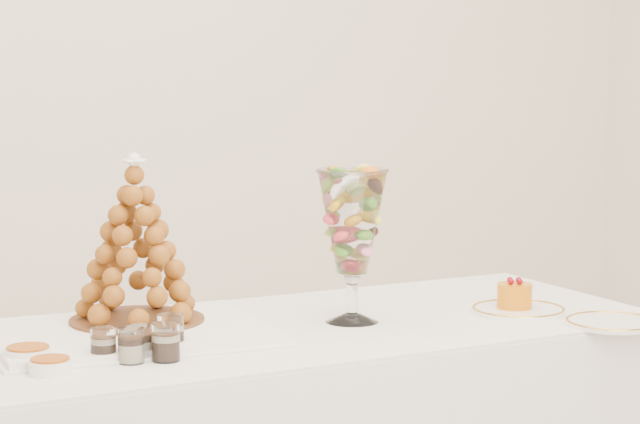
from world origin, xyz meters
TOP-DOWN VIEW (x-y plane):
  - lace_tray at (-0.39, 0.34)m, footprint 0.62×0.47m
  - macaron_vase at (0.13, 0.27)m, footprint 0.16×0.16m
  - cake_plate at (0.55, 0.19)m, footprint 0.23×0.23m
  - spare_plate at (0.66, -0.02)m, footprint 0.22×0.22m
  - verrine_a at (-0.50, 0.14)m, footprint 0.06×0.06m
  - verrine_b at (-0.42, 0.14)m, footprint 0.06×0.06m
  - verrine_c at (-0.34, 0.18)m, footprint 0.07×0.07m
  - verrine_d at (-0.45, 0.11)m, footprint 0.06×0.06m
  - verrine_e at (-0.39, 0.10)m, footprint 0.06×0.06m
  - ramekin_back at (-0.64, 0.20)m, footprint 0.10×0.10m
  - ramekin_front at (-0.62, 0.10)m, footprint 0.09×0.09m
  - croquembouche at (-0.35, 0.41)m, footprint 0.31×0.31m
  - mousse_cake at (0.54, 0.20)m, footprint 0.09×0.09m

SIDE VIEW (x-z plane):
  - spare_plate at x=0.66m, z-range 0.68..0.69m
  - cake_plate at x=0.55m, z-range 0.68..0.69m
  - lace_tray at x=-0.39m, z-range 0.68..0.70m
  - ramekin_front at x=-0.62m, z-range 0.68..0.71m
  - ramekin_back at x=-0.64m, z-range 0.68..0.71m
  - verrine_b at x=-0.42m, z-range 0.68..0.75m
  - verrine_a at x=-0.50m, z-range 0.68..0.75m
  - verrine_d at x=-0.45m, z-range 0.68..0.76m
  - verrine_c at x=-0.34m, z-range 0.68..0.76m
  - verrine_e at x=-0.39m, z-range 0.68..0.76m
  - mousse_cake at x=0.54m, z-range 0.69..0.76m
  - croquembouche at x=-0.35m, z-range 0.70..1.08m
  - macaron_vase at x=0.13m, z-range 0.74..1.10m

